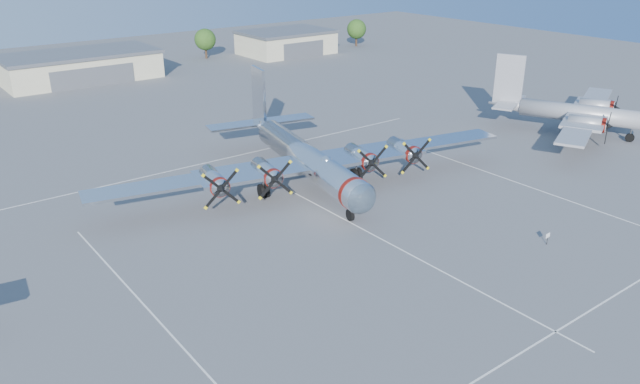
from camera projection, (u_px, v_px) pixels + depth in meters
ground at (356, 226)px, 60.60m from camera, size 260.00×260.00×0.00m
parking_lines at (368, 232)px, 59.31m from camera, size 60.00×50.08×0.01m
hangar_center at (80, 66)px, 119.81m from camera, size 28.60×14.60×5.40m
hangar_east at (286, 42)px, 146.66m from camera, size 20.60×14.60×5.40m
tree_east at (205, 40)px, 140.45m from camera, size 4.80×4.80×6.64m
tree_far_east at (357, 29)px, 155.83m from camera, size 4.80×4.80×6.64m
main_bomber_b29 at (304, 183)px, 71.08m from camera, size 53.63×41.91×10.60m
twin_engine_east at (571, 134)px, 88.34m from camera, size 39.54×34.88×10.39m
info_placard at (548, 237)px, 56.60m from camera, size 0.60×0.09×1.14m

